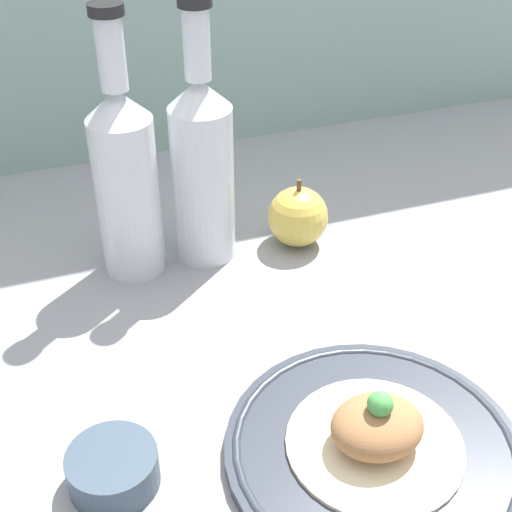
{
  "coord_description": "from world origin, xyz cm",
  "views": [
    {
      "loc": [
        -17.34,
        -51.52,
        52.22
      ],
      "look_at": [
        2.22,
        3.66,
        11.31
      ],
      "focal_mm": 50.0,
      "sensor_mm": 36.0,
      "label": 1
    }
  ],
  "objects": [
    {
      "name": "plate",
      "position": [
        7.13,
        -14.59,
        0.79
      ],
      "size": [
        27.29,
        27.29,
        1.49
      ],
      "color": "#2D333D",
      "rests_on": "ground_plane"
    },
    {
      "name": "apple",
      "position": [
        13.79,
        20.16,
        3.91
      ],
      "size": [
        7.82,
        7.82,
        9.31
      ],
      "color": "gold",
      "rests_on": "ground_plane"
    },
    {
      "name": "dipping_bowl",
      "position": [
        -15.67,
        -9.72,
        1.76
      ],
      "size": [
        8.0,
        8.0,
        3.52
      ],
      "color": "#384756",
      "rests_on": "ground_plane"
    },
    {
      "name": "cider_bottle_right",
      "position": [
        1.92,
        21.91,
        12.65
      ],
      "size": [
        7.51,
        7.51,
        32.32
      ],
      "color": "silver",
      "rests_on": "ground_plane"
    },
    {
      "name": "ground_plane",
      "position": [
        0.0,
        0.0,
        -2.0
      ],
      "size": [
        180.0,
        110.0,
        4.0
      ],
      "primitive_type": "cube",
      "color": "gray"
    },
    {
      "name": "cider_bottle_left",
      "position": [
        -7.29,
        21.91,
        12.65
      ],
      "size": [
        7.51,
        7.51,
        32.32
      ],
      "color": "silver",
      "rests_on": "ground_plane"
    },
    {
      "name": "plated_food",
      "position": [
        7.13,
        -14.59,
        3.24
      ],
      "size": [
        16.13,
        16.13,
        6.54
      ],
      "color": "beige",
      "rests_on": "plate"
    }
  ]
}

